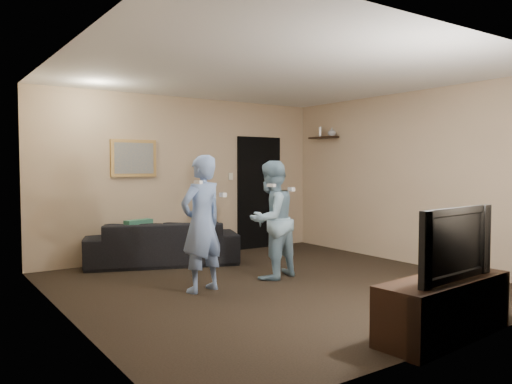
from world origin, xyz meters
TOP-DOWN VIEW (x-y plane):
  - ground at (0.00, 0.00)m, footprint 5.00×5.00m
  - ceiling at (0.00, 0.00)m, footprint 5.00×5.00m
  - wall_back at (0.00, 2.50)m, footprint 5.00×0.04m
  - wall_front at (0.00, -2.50)m, footprint 5.00×0.04m
  - wall_left at (-2.50, 0.00)m, footprint 0.04×5.00m
  - wall_right at (2.50, 0.00)m, footprint 0.04×5.00m
  - sofa at (-0.63, 2.04)m, footprint 2.40×1.61m
  - throw_pillow at (-1.00, 2.04)m, footprint 0.45×0.25m
  - painting_frame at (-0.90, 2.48)m, footprint 0.72×0.05m
  - painting_canvas at (-0.90, 2.45)m, footprint 0.62×0.01m
  - doorway at (1.45, 2.47)m, footprint 0.90×0.06m
  - light_switch at (0.85, 2.48)m, footprint 0.08×0.02m
  - wall_shelf at (2.39, 1.80)m, footprint 0.20×0.60m
  - shelf_vase at (2.39, 1.58)m, footprint 0.16×0.16m
  - shelf_figurine at (2.39, 1.88)m, footprint 0.06×0.06m
  - tv_console at (0.07, -2.32)m, footprint 1.49×0.59m
  - television at (0.07, -2.32)m, footprint 1.09×0.23m
  - wii_player_left at (-0.92, 0.25)m, footprint 0.66×0.54m
  - wii_player_right at (0.16, 0.35)m, footprint 0.88×0.77m

SIDE VIEW (x-z plane):
  - ground at x=0.00m, z-range 0.00..0.00m
  - tv_console at x=0.07m, z-range -0.01..0.51m
  - sofa at x=-0.63m, z-range 0.00..0.65m
  - throw_pillow at x=-1.00m, z-range 0.26..0.70m
  - wii_player_right at x=0.16m, z-range 0.00..1.55m
  - wii_player_left at x=-0.92m, z-range 0.00..1.61m
  - television at x=0.07m, z-range 0.51..1.13m
  - doorway at x=1.45m, z-range 0.00..2.00m
  - wall_back at x=0.00m, z-range 0.00..2.60m
  - wall_front at x=0.00m, z-range 0.00..2.60m
  - wall_left at x=-2.50m, z-range 0.00..2.60m
  - wall_right at x=2.50m, z-range 0.00..2.60m
  - light_switch at x=0.85m, z-range 1.24..1.36m
  - painting_frame at x=-0.90m, z-range 1.32..1.89m
  - painting_canvas at x=-0.90m, z-range 1.37..1.83m
  - wall_shelf at x=2.39m, z-range 1.98..2.00m
  - shelf_vase at x=2.39m, z-range 2.00..2.15m
  - shelf_figurine at x=2.39m, z-range 2.00..2.18m
  - ceiling at x=0.00m, z-range 2.58..2.62m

